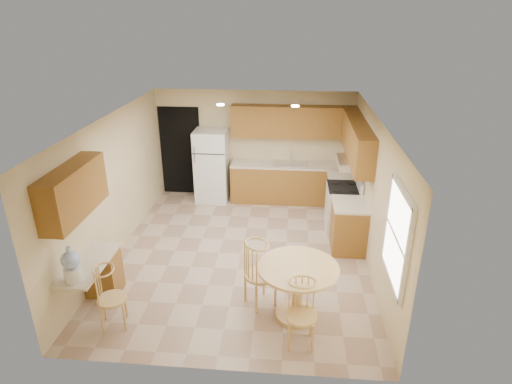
# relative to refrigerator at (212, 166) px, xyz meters

# --- Properties ---
(floor) EXTENTS (5.50, 5.50, 0.00)m
(floor) POSITION_rel_refrigerator_xyz_m (0.95, -2.40, -0.83)
(floor) COLOR tan
(floor) RESTS_ON ground
(ceiling) EXTENTS (4.50, 5.50, 0.02)m
(ceiling) POSITION_rel_refrigerator_xyz_m (0.95, -2.40, 1.67)
(ceiling) COLOR white
(ceiling) RESTS_ON wall_back
(wall_back) EXTENTS (4.50, 0.02, 2.50)m
(wall_back) POSITION_rel_refrigerator_xyz_m (0.95, 0.35, 0.42)
(wall_back) COLOR beige
(wall_back) RESTS_ON floor
(wall_front) EXTENTS (4.50, 0.02, 2.50)m
(wall_front) POSITION_rel_refrigerator_xyz_m (0.95, -5.15, 0.42)
(wall_front) COLOR beige
(wall_front) RESTS_ON floor
(wall_left) EXTENTS (0.02, 5.50, 2.50)m
(wall_left) POSITION_rel_refrigerator_xyz_m (-1.30, -2.40, 0.42)
(wall_left) COLOR beige
(wall_left) RESTS_ON floor
(wall_right) EXTENTS (0.02, 5.50, 2.50)m
(wall_right) POSITION_rel_refrigerator_xyz_m (3.20, -2.40, 0.42)
(wall_right) COLOR beige
(wall_right) RESTS_ON floor
(doorway) EXTENTS (0.90, 0.02, 2.10)m
(doorway) POSITION_rel_refrigerator_xyz_m (-0.80, 0.34, 0.22)
(doorway) COLOR black
(doorway) RESTS_ON floor
(base_cab_back) EXTENTS (2.75, 0.60, 0.87)m
(base_cab_back) POSITION_rel_refrigerator_xyz_m (1.83, 0.05, -0.40)
(base_cab_back) COLOR olive
(base_cab_back) RESTS_ON floor
(counter_back) EXTENTS (2.75, 0.63, 0.04)m
(counter_back) POSITION_rel_refrigerator_xyz_m (1.83, 0.05, 0.06)
(counter_back) COLOR beige
(counter_back) RESTS_ON base_cab_back
(base_cab_right_a) EXTENTS (0.60, 0.59, 0.87)m
(base_cab_right_a) POSITION_rel_refrigerator_xyz_m (2.90, -0.54, -0.40)
(base_cab_right_a) COLOR olive
(base_cab_right_a) RESTS_ON floor
(counter_right_a) EXTENTS (0.63, 0.59, 0.04)m
(counter_right_a) POSITION_rel_refrigerator_xyz_m (2.90, -0.54, 0.06)
(counter_right_a) COLOR beige
(counter_right_a) RESTS_ON base_cab_right_a
(base_cab_right_b) EXTENTS (0.60, 0.80, 0.87)m
(base_cab_right_b) POSITION_rel_refrigerator_xyz_m (2.90, -2.00, -0.40)
(base_cab_right_b) COLOR olive
(base_cab_right_b) RESTS_ON floor
(counter_right_b) EXTENTS (0.63, 0.80, 0.04)m
(counter_right_b) POSITION_rel_refrigerator_xyz_m (2.90, -2.00, 0.06)
(counter_right_b) COLOR beige
(counter_right_b) RESTS_ON base_cab_right_b
(upper_cab_back) EXTENTS (2.75, 0.33, 0.70)m
(upper_cab_back) POSITION_rel_refrigerator_xyz_m (1.83, 0.19, 1.02)
(upper_cab_back) COLOR olive
(upper_cab_back) RESTS_ON wall_back
(upper_cab_right) EXTENTS (0.33, 2.42, 0.70)m
(upper_cab_right) POSITION_rel_refrigerator_xyz_m (3.04, -1.19, 1.02)
(upper_cab_right) COLOR olive
(upper_cab_right) RESTS_ON wall_right
(upper_cab_left) EXTENTS (0.33, 1.40, 0.70)m
(upper_cab_left) POSITION_rel_refrigerator_xyz_m (-1.13, -4.00, 1.02)
(upper_cab_left) COLOR olive
(upper_cab_left) RESTS_ON wall_left
(sink) EXTENTS (0.78, 0.44, 0.01)m
(sink) POSITION_rel_refrigerator_xyz_m (1.80, 0.05, 0.08)
(sink) COLOR silver
(sink) RESTS_ON counter_back
(range_hood) EXTENTS (0.50, 0.76, 0.14)m
(range_hood) POSITION_rel_refrigerator_xyz_m (2.95, -1.22, 0.59)
(range_hood) COLOR silver
(range_hood) RESTS_ON upper_cab_right
(desk_pedestal) EXTENTS (0.48, 0.42, 0.72)m
(desk_pedestal) POSITION_rel_refrigerator_xyz_m (-1.05, -3.72, -0.47)
(desk_pedestal) COLOR olive
(desk_pedestal) RESTS_ON floor
(desk_top) EXTENTS (0.50, 1.20, 0.04)m
(desk_top) POSITION_rel_refrigerator_xyz_m (-1.05, -4.10, -0.08)
(desk_top) COLOR beige
(desk_top) RESTS_ON desk_pedestal
(window) EXTENTS (0.06, 1.12, 1.30)m
(window) POSITION_rel_refrigerator_xyz_m (3.18, -4.25, 0.67)
(window) COLOR white
(window) RESTS_ON wall_right
(can_light_a) EXTENTS (0.14, 0.14, 0.02)m
(can_light_a) POSITION_rel_refrigerator_xyz_m (0.45, -1.20, 1.65)
(can_light_a) COLOR white
(can_light_a) RESTS_ON ceiling
(can_light_b) EXTENTS (0.14, 0.14, 0.02)m
(can_light_b) POSITION_rel_refrigerator_xyz_m (1.85, -1.20, 1.65)
(can_light_b) COLOR white
(can_light_b) RESTS_ON ceiling
(refrigerator) EXTENTS (0.73, 0.71, 1.66)m
(refrigerator) POSITION_rel_refrigerator_xyz_m (0.00, 0.00, 0.00)
(refrigerator) COLOR white
(refrigerator) RESTS_ON floor
(stove) EXTENTS (0.65, 0.76, 1.09)m
(stove) POSITION_rel_refrigerator_xyz_m (2.88, -1.22, -0.36)
(stove) COLOR white
(stove) RESTS_ON floor
(dining_table) EXTENTS (1.14, 1.14, 0.84)m
(dining_table) POSITION_rel_refrigerator_xyz_m (1.96, -4.04, -0.28)
(dining_table) COLOR #E0B670
(dining_table) RESTS_ON floor
(chair_table_a) EXTENTS (0.46, 0.58, 1.05)m
(chair_table_a) POSITION_rel_refrigerator_xyz_m (1.41, -3.89, -0.19)
(chair_table_a) COLOR #E0B670
(chair_table_a) RESTS_ON floor
(chair_table_b) EXTENTS (0.42, 0.42, 0.95)m
(chair_table_b) POSITION_rel_refrigerator_xyz_m (2.01, -4.69, -0.25)
(chair_table_b) COLOR #E0B670
(chair_table_b) RESTS_ON floor
(chair_desk) EXTENTS (0.41, 0.53, 0.92)m
(chair_desk) POSITION_rel_refrigerator_xyz_m (-0.60, -4.54, -0.27)
(chair_desk) COLOR #E0B670
(chair_desk) RESTS_ON floor
(water_crock) EXTENTS (0.25, 0.25, 0.52)m
(water_crock) POSITION_rel_refrigerator_xyz_m (-1.05, -4.52, 0.17)
(water_crock) COLOR white
(water_crock) RESTS_ON desk_top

